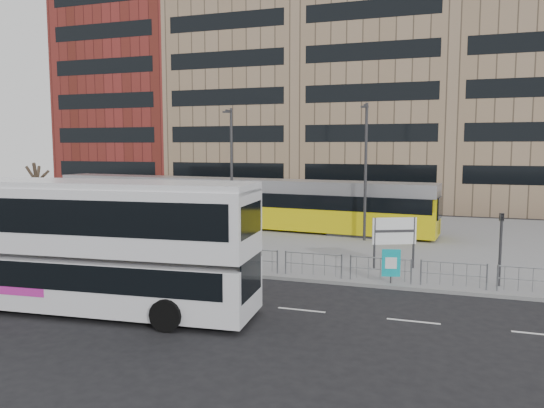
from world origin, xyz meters
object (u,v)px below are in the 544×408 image
(ad_panel, at_px, (391,263))
(traffic_light_west, at_px, (46,216))
(pedestrian, at_px, (210,226))
(traffic_light_east, at_px, (501,240))
(lamp_post_west, at_px, (231,165))
(tram, at_px, (229,202))
(lamp_post_east, at_px, (366,166))
(bare_tree, at_px, (36,161))
(station_sign, at_px, (394,233))
(double_decker_bus, at_px, (93,241))

(ad_panel, xyz_separation_m, traffic_light_west, (-19.19, 1.13, 1.11))
(pedestrian, distance_m, traffic_light_east, 17.06)
(traffic_light_east, height_order, lamp_post_west, lamp_post_west)
(tram, distance_m, ad_panel, 18.62)
(lamp_post_west, bearing_deg, lamp_post_east, -4.82)
(pedestrian, distance_m, bare_tree, 15.29)
(lamp_post_west, bearing_deg, station_sign, -34.12)
(pedestrian, relative_size, lamp_post_east, 0.23)
(bare_tree, bearing_deg, traffic_light_west, -45.38)
(ad_panel, relative_size, traffic_light_east, 0.48)
(traffic_light_west, bearing_deg, station_sign, 28.41)
(station_sign, distance_m, traffic_light_west, 19.10)
(double_decker_bus, xyz_separation_m, station_sign, (9.76, 9.75, -0.72))
(traffic_light_west, relative_size, lamp_post_east, 0.36)
(lamp_post_west, relative_size, lamp_post_east, 0.99)
(tram, bearing_deg, traffic_light_west, -111.38)
(double_decker_bus, distance_m, lamp_post_east, 18.59)
(pedestrian, height_order, lamp_post_west, lamp_post_west)
(tram, height_order, lamp_post_west, lamp_post_west)
(traffic_light_east, relative_size, bare_tree, 0.45)
(ad_panel, xyz_separation_m, pedestrian, (-11.69, 6.66, 0.10))
(lamp_post_west, height_order, lamp_post_east, lamp_post_east)
(traffic_light_east, bearing_deg, bare_tree, 144.66)
(traffic_light_east, height_order, bare_tree, bare_tree)
(traffic_light_east, bearing_deg, tram, 123.55)
(tram, bearing_deg, station_sign, -33.08)
(pedestrian, height_order, lamp_post_east, lamp_post_east)
(tram, relative_size, lamp_post_west, 3.55)
(tram, height_order, traffic_light_west, tram)
(bare_tree, bearing_deg, traffic_light_east, -13.55)
(station_sign, bearing_deg, double_decker_bus, -159.83)
(traffic_light_west, relative_size, bare_tree, 0.45)
(double_decker_bus, distance_m, traffic_light_east, 16.35)
(bare_tree, bearing_deg, lamp_post_west, 9.63)
(ad_panel, distance_m, pedestrian, 13.46)
(pedestrian, bearing_deg, tram, 22.46)
(lamp_post_east, bearing_deg, tram, 163.77)
(ad_panel, distance_m, lamp_post_west, 16.62)
(lamp_post_east, distance_m, bare_tree, 23.76)
(lamp_post_west, xyz_separation_m, lamp_post_east, (9.31, -0.78, 0.03))
(station_sign, distance_m, ad_panel, 2.99)
(ad_panel, xyz_separation_m, lamp_post_west, (-12.00, 10.88, 3.73))
(traffic_light_west, bearing_deg, bare_tree, 157.83)
(lamp_post_east, height_order, bare_tree, lamp_post_east)
(lamp_post_west, distance_m, bare_tree, 14.60)
(ad_panel, bearing_deg, station_sign, 79.12)
(lamp_post_west, height_order, bare_tree, lamp_post_west)
(tram, height_order, bare_tree, bare_tree)
(station_sign, relative_size, traffic_light_east, 0.80)
(pedestrian, bearing_deg, traffic_light_east, -99.63)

